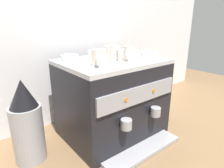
% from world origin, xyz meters
% --- Properties ---
extents(ground_plane, '(4.00, 4.00, 0.00)m').
position_xyz_m(ground_plane, '(0.00, 0.00, 0.00)').
color(ground_plane, brown).
extents(tiled_backsplash_wall, '(2.80, 0.03, 1.18)m').
position_xyz_m(tiled_backsplash_wall, '(0.00, 0.35, 0.59)').
color(tiled_backsplash_wall, silver).
rests_on(tiled_backsplash_wall, ground_plane).
extents(espresso_machine, '(0.58, 0.55, 0.47)m').
position_xyz_m(espresso_machine, '(0.00, -0.00, 0.23)').
color(espresso_machine, black).
rests_on(espresso_machine, ground_plane).
extents(ceramic_cup_0, '(0.09, 0.10, 0.08)m').
position_xyz_m(ceramic_cup_0, '(-0.15, -0.08, 0.51)').
color(ceramic_cup_0, beige).
rests_on(ceramic_cup_0, espresso_machine).
extents(ceramic_cup_1, '(0.06, 0.10, 0.08)m').
position_xyz_m(ceramic_cup_1, '(0.00, -0.03, 0.51)').
color(ceramic_cup_1, beige).
rests_on(ceramic_cup_1, espresso_machine).
extents(ceramic_cup_2, '(0.09, 0.08, 0.08)m').
position_xyz_m(ceramic_cup_2, '(0.07, -0.07, 0.51)').
color(ceramic_cup_2, beige).
rests_on(ceramic_cup_2, espresso_machine).
extents(ceramic_cup_3, '(0.12, 0.08, 0.06)m').
position_xyz_m(ceramic_cup_3, '(0.09, 0.11, 0.50)').
color(ceramic_cup_3, beige).
rests_on(ceramic_cup_3, espresso_machine).
extents(ceramic_bowl_0, '(0.10, 0.10, 0.04)m').
position_xyz_m(ceramic_bowl_0, '(0.16, 0.02, 0.49)').
color(ceramic_bowl_0, silver).
rests_on(ceramic_bowl_0, espresso_machine).
extents(ceramic_bowl_1, '(0.10, 0.10, 0.04)m').
position_xyz_m(ceramic_bowl_1, '(-0.04, 0.10, 0.49)').
color(ceramic_bowl_1, silver).
rests_on(ceramic_bowl_1, espresso_machine).
extents(ceramic_bowl_2, '(0.10, 0.10, 0.04)m').
position_xyz_m(ceramic_bowl_2, '(0.20, -0.10, 0.49)').
color(ceramic_bowl_2, silver).
rests_on(ceramic_bowl_2, espresso_machine).
extents(ceramic_bowl_3, '(0.10, 0.10, 0.03)m').
position_xyz_m(ceramic_bowl_3, '(-0.21, 0.12, 0.49)').
color(ceramic_bowl_3, silver).
rests_on(ceramic_bowl_3, espresso_machine).
extents(coffee_grinder, '(0.15, 0.15, 0.43)m').
position_xyz_m(coffee_grinder, '(-0.49, 0.06, 0.20)').
color(coffee_grinder, '#939399').
rests_on(coffee_grinder, ground_plane).
extents(milk_pitcher, '(0.09, 0.09, 0.13)m').
position_xyz_m(milk_pitcher, '(0.39, -0.02, 0.07)').
color(milk_pitcher, '#B7B7BC').
rests_on(milk_pitcher, ground_plane).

